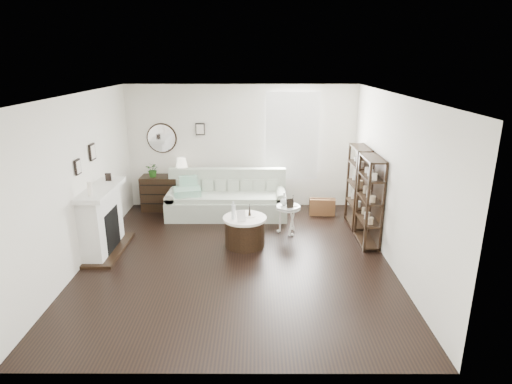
{
  "coord_description": "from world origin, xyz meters",
  "views": [
    {
      "loc": [
        0.33,
        -6.53,
        3.23
      ],
      "look_at": [
        0.32,
        0.8,
        0.92
      ],
      "focal_mm": 30.0,
      "sensor_mm": 36.0,
      "label": 1
    }
  ],
  "objects_px": {
    "dresser": "(168,193)",
    "pedestal_table": "(288,208)",
    "drum_table": "(245,231)",
    "sofa": "(227,201)"
  },
  "relations": [
    {
      "from": "drum_table",
      "to": "pedestal_table",
      "type": "relative_size",
      "value": 1.39
    },
    {
      "from": "drum_table",
      "to": "sofa",
      "type": "bearing_deg",
      "value": 105.31
    },
    {
      "from": "sofa",
      "to": "drum_table",
      "type": "height_order",
      "value": "sofa"
    },
    {
      "from": "sofa",
      "to": "drum_table",
      "type": "distance_m",
      "value": 1.59
    },
    {
      "from": "sofa",
      "to": "drum_table",
      "type": "bearing_deg",
      "value": -74.69
    },
    {
      "from": "sofa",
      "to": "dresser",
      "type": "height_order",
      "value": "sofa"
    },
    {
      "from": "drum_table",
      "to": "pedestal_table",
      "type": "bearing_deg",
      "value": 34.99
    },
    {
      "from": "pedestal_table",
      "to": "sofa",
      "type": "bearing_deg",
      "value": 141.69
    },
    {
      "from": "dresser",
      "to": "pedestal_table",
      "type": "distance_m",
      "value": 2.9
    },
    {
      "from": "dresser",
      "to": "pedestal_table",
      "type": "bearing_deg",
      "value": -28.09
    }
  ]
}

